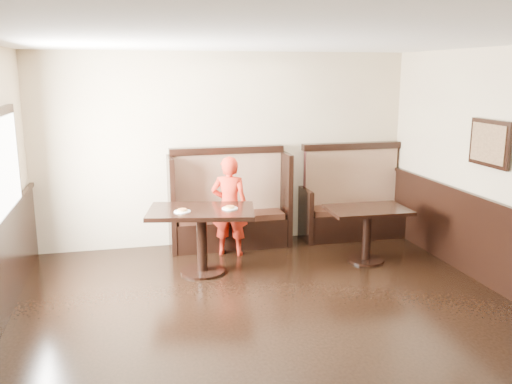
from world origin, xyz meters
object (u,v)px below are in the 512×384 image
object	(u,v)px
booth_neighbor	(353,206)
table_main	(202,224)
booth_main	(229,210)
child	(230,206)
table_neighbor	(367,222)

from	to	relation	value
booth_neighbor	table_main	xyz separation A→B (m)	(-2.50, -1.03, 0.16)
booth_main	child	distance (m)	0.46
booth_main	booth_neighbor	size ratio (longest dim) A/B	1.06
table_main	child	bearing A→B (deg)	63.43
table_neighbor	booth_main	bearing A→B (deg)	147.81
booth_neighbor	booth_main	bearing A→B (deg)	179.95
booth_neighbor	child	world-z (taller)	booth_neighbor
table_neighbor	booth_neighbor	bearing A→B (deg)	77.57
table_main	booth_neighbor	bearing A→B (deg)	33.78
booth_main	table_neighbor	world-z (taller)	booth_main
booth_neighbor	table_main	world-z (taller)	booth_neighbor
booth_main	booth_neighbor	world-z (taller)	same
child	booth_main	bearing A→B (deg)	-79.57
booth_main	child	xyz separation A→B (m)	(-0.07, -0.42, 0.17)
table_main	table_neighbor	world-z (taller)	table_main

